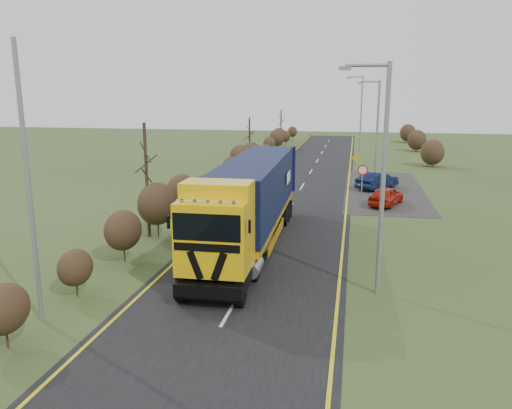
{
  "coord_description": "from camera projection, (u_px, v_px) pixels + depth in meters",
  "views": [
    {
      "loc": [
        4.07,
        -20.05,
        7.55
      ],
      "look_at": [
        -0.78,
        4.49,
        1.91
      ],
      "focal_mm": 35.0,
      "sensor_mm": 36.0,
      "label": 1
    }
  ],
  "objects": [
    {
      "name": "car_blue_sedan",
      "position": [
        377.0,
        181.0,
        39.69
      ],
      "size": [
        3.57,
        4.21,
        1.36
      ],
      "primitive_type": "imported",
      "rotation": [
        0.0,
        0.0,
        2.52
      ],
      "color": "black",
      "rests_on": "ground"
    },
    {
      "name": "streetlight_far",
      "position": [
        360.0,
        111.0,
        63.15
      ],
      "size": [
        2.04,
        0.19,
        9.59
      ],
      "color": "gray",
      "rests_on": "ground"
    },
    {
      "name": "road",
      "position": [
        285.0,
        216.0,
        31.18
      ],
      "size": [
        8.0,
        120.0,
        0.02
      ],
      "primitive_type": "cube",
      "color": "black",
      "rests_on": "ground"
    },
    {
      "name": "lorry",
      "position": [
        251.0,
        198.0,
        24.46
      ],
      "size": [
        3.04,
        15.65,
        4.35
      ],
      "rotation": [
        0.0,
        0.0,
        0.02
      ],
      "color": "black",
      "rests_on": "ground"
    },
    {
      "name": "warning_board",
      "position": [
        355.0,
        162.0,
        46.78
      ],
      "size": [
        0.73,
        0.11,
        1.9
      ],
      "color": "gray",
      "rests_on": "ground"
    },
    {
      "name": "speed_sign",
      "position": [
        362.0,
        176.0,
        34.68
      ],
      "size": [
        0.73,
        0.1,
        2.65
      ],
      "color": "gray",
      "rests_on": "ground"
    },
    {
      "name": "layby",
      "position": [
        384.0,
        190.0,
        39.52
      ],
      "size": [
        6.0,
        18.0,
        0.02
      ],
      "primitive_type": "cube",
      "color": "#292724",
      "rests_on": "ground"
    },
    {
      "name": "streetlight_mid",
      "position": [
        376.0,
        129.0,
        39.99
      ],
      "size": [
        1.82,
        0.18,
        8.52
      ],
      "color": "gray",
      "rests_on": "ground"
    },
    {
      "name": "ground",
      "position": [
        254.0,
        271.0,
        21.62
      ],
      "size": [
        160.0,
        160.0,
        0.0
      ],
      "primitive_type": "plane",
      "color": "#364A20",
      "rests_on": "ground"
    },
    {
      "name": "streetlight_near",
      "position": [
        381.0,
        171.0,
        18.2
      ],
      "size": [
        1.84,
        0.18,
        8.62
      ],
      "color": "gray",
      "rests_on": "ground"
    },
    {
      "name": "left_pole",
      "position": [
        29.0,
        188.0,
        15.87
      ],
      "size": [
        0.16,
        0.16,
        9.17
      ],
      "primitive_type": "cylinder",
      "color": "gray",
      "rests_on": "ground"
    },
    {
      "name": "hedgerow",
      "position": [
        182.0,
        193.0,
        29.95
      ],
      "size": [
        2.24,
        102.04,
        6.05
      ],
      "color": "#302015",
      "rests_on": "ground"
    },
    {
      "name": "lane_markings",
      "position": [
        285.0,
        217.0,
        30.89
      ],
      "size": [
        7.52,
        116.0,
        0.01
      ],
      "color": "yellow",
      "rests_on": "road"
    },
    {
      "name": "car_red_hatchback",
      "position": [
        386.0,
        196.0,
        33.98
      ],
      "size": [
        2.79,
        4.11,
        1.3
      ],
      "primitive_type": "imported",
      "rotation": [
        0.0,
        0.0,
        2.78
      ],
      "color": "#A71808",
      "rests_on": "ground"
    }
  ]
}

